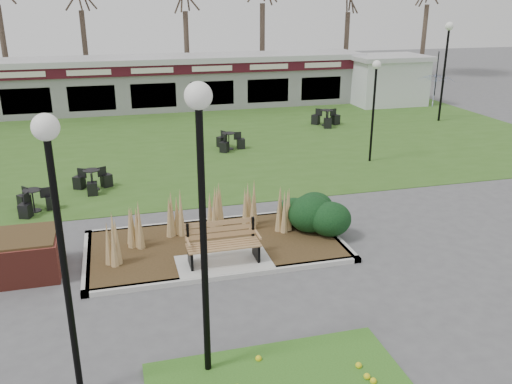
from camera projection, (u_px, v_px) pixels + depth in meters
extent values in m
plane|color=#515154|center=(225.00, 270.00, 12.56)|extent=(100.00, 100.00, 0.00)
cube|color=#355D1D|center=(168.00, 143.00, 23.47)|extent=(34.00, 16.00, 0.02)
cube|color=#382B16|center=(215.00, 246.00, 13.63)|extent=(6.22, 3.22, 0.12)
cube|color=#B7B7B2|center=(229.00, 276.00, 12.17)|extent=(6.40, 0.18, 0.12)
cube|color=#B7B7B2|center=(204.00, 222.00, 15.09)|extent=(6.40, 0.18, 0.12)
cube|color=#B7B7B2|center=(87.00, 260.00, 12.87)|extent=(0.18, 3.40, 0.12)
cube|color=#B7B7B2|center=(330.00, 233.00, 14.39)|extent=(0.18, 3.40, 0.12)
cube|color=#B7B7B2|center=(224.00, 264.00, 12.67)|extent=(2.20, 1.20, 0.13)
cone|color=tan|center=(136.00, 224.00, 13.32)|extent=(0.36, 0.36, 1.15)
cone|color=tan|center=(175.00, 214.00, 13.92)|extent=(0.36, 0.36, 1.15)
cone|color=tan|center=(215.00, 208.00, 14.37)|extent=(0.36, 0.36, 1.15)
cone|color=tan|center=(250.00, 207.00, 14.41)|extent=(0.36, 0.36, 1.15)
cone|color=tan|center=(283.00, 210.00, 14.24)|extent=(0.36, 0.36, 1.15)
cone|color=tan|center=(116.00, 240.00, 12.47)|extent=(0.36, 0.36, 1.15)
ellipsoid|color=black|center=(310.00, 214.00, 14.27)|extent=(1.21, 1.10, 0.99)
ellipsoid|color=black|center=(330.00, 219.00, 14.02)|extent=(1.10, 1.00, 0.90)
ellipsoid|color=black|center=(314.00, 208.00, 14.82)|extent=(1.06, 0.96, 0.86)
ellipsoid|color=black|center=(293.00, 212.00, 14.69)|extent=(0.92, 0.84, 0.76)
cube|color=#A5764A|center=(224.00, 245.00, 12.51)|extent=(1.70, 0.57, 0.04)
cube|color=#A5764A|center=(221.00, 229.00, 12.69)|extent=(1.70, 0.13, 0.44)
cube|color=black|center=(190.00, 258.00, 12.39)|extent=(0.06, 0.55, 0.42)
cube|color=black|center=(256.00, 250.00, 12.77)|extent=(0.06, 0.55, 0.42)
cube|color=black|center=(188.00, 234.00, 12.51)|extent=(0.06, 0.06, 0.50)
cube|color=black|center=(253.00, 227.00, 12.89)|extent=(0.06, 0.06, 0.50)
cube|color=#A5764A|center=(188.00, 242.00, 12.23)|extent=(0.05, 0.50, 0.04)
cube|color=#A5764A|center=(258.00, 235.00, 12.63)|extent=(0.05, 0.50, 0.04)
cube|color=maroon|center=(26.00, 256.00, 12.25)|extent=(1.50, 1.50, 0.90)
cube|color=#382B16|center=(23.00, 237.00, 12.09)|extent=(1.40, 1.40, 0.06)
cube|color=gray|center=(151.00, 86.00, 30.30)|extent=(24.00, 3.00, 2.60)
cube|color=#420E18|center=(152.00, 70.00, 28.54)|extent=(24.00, 0.18, 0.55)
cube|color=silver|center=(149.00, 59.00, 29.81)|extent=(24.60, 3.40, 0.30)
cube|color=silver|center=(152.00, 70.00, 28.44)|extent=(22.00, 0.02, 0.28)
cube|color=black|center=(154.00, 95.00, 29.09)|extent=(22.00, 0.10, 1.30)
cube|color=silver|center=(387.00, 82.00, 31.77)|extent=(4.00, 3.00, 2.60)
cube|color=silver|center=(388.00, 57.00, 31.30)|extent=(4.40, 3.40, 0.25)
cylinder|color=#47382B|center=(95.00, 51.00, 36.41)|extent=(0.36, 0.36, 5.17)
cylinder|color=#47382B|center=(184.00, 49.00, 37.87)|extent=(0.36, 0.36, 5.17)
cylinder|color=#47382B|center=(266.00, 47.00, 39.33)|extent=(0.36, 0.36, 5.17)
cylinder|color=#47382B|center=(343.00, 45.00, 40.79)|extent=(0.36, 0.36, 5.17)
cylinder|color=#47382B|center=(414.00, 43.00, 42.25)|extent=(0.36, 0.36, 5.17)
cylinder|color=black|center=(204.00, 252.00, 8.37)|extent=(0.11, 0.11, 4.48)
sphere|color=white|center=(198.00, 96.00, 7.55)|extent=(0.40, 0.40, 0.40)
cylinder|color=black|center=(66.00, 278.00, 7.92)|extent=(0.10, 0.10, 4.17)
sphere|color=white|center=(45.00, 127.00, 7.16)|extent=(0.38, 0.38, 0.38)
cylinder|color=black|center=(373.00, 116.00, 20.30)|extent=(0.09, 0.09, 3.52)
sphere|color=white|center=(377.00, 65.00, 19.65)|extent=(0.32, 0.32, 0.32)
cylinder|color=black|center=(444.00, 77.00, 26.97)|extent=(0.11, 0.11, 4.48)
sphere|color=white|center=(449.00, 26.00, 26.15)|extent=(0.40, 0.40, 0.40)
cylinder|color=black|center=(35.00, 211.00, 15.95)|extent=(0.39, 0.39, 0.03)
cylinder|color=black|center=(33.00, 201.00, 15.85)|extent=(0.04, 0.04, 0.64)
cylinder|color=black|center=(32.00, 190.00, 15.74)|extent=(0.53, 0.53, 0.02)
cube|color=black|center=(51.00, 202.00, 16.08)|extent=(0.34, 0.34, 0.41)
cube|color=black|center=(24.00, 201.00, 16.16)|extent=(0.42, 0.42, 0.41)
cube|color=black|center=(25.00, 211.00, 15.43)|extent=(0.39, 0.39, 0.41)
cylinder|color=black|center=(93.00, 189.00, 17.73)|extent=(0.40, 0.40, 0.03)
cylinder|color=black|center=(92.00, 180.00, 17.62)|extent=(0.05, 0.05, 0.66)
cylinder|color=black|center=(91.00, 170.00, 17.50)|extent=(0.55, 0.55, 0.02)
cube|color=black|center=(107.00, 180.00, 17.99)|extent=(0.42, 0.42, 0.42)
cube|color=black|center=(79.00, 182.00, 17.79)|extent=(0.42, 0.42, 0.42)
cube|color=black|center=(92.00, 189.00, 17.20)|extent=(0.31, 0.31, 0.42)
cylinder|color=black|center=(229.00, 149.00, 22.50)|extent=(0.40, 0.40, 0.03)
cylinder|color=black|center=(229.00, 141.00, 22.39)|extent=(0.05, 0.05, 0.66)
cylinder|color=black|center=(229.00, 133.00, 22.28)|extent=(0.55, 0.55, 0.02)
cube|color=black|center=(241.00, 144.00, 22.53)|extent=(0.33, 0.33, 0.42)
cube|color=black|center=(221.00, 142.00, 22.79)|extent=(0.42, 0.42, 0.42)
cube|color=black|center=(224.00, 147.00, 21.99)|extent=(0.43, 0.43, 0.42)
cylinder|color=black|center=(326.00, 125.00, 26.67)|extent=(0.45, 0.45, 0.03)
cylinder|color=black|center=(326.00, 118.00, 26.55)|extent=(0.05, 0.05, 0.74)
cylinder|color=black|center=(327.00, 110.00, 26.42)|extent=(0.61, 0.61, 0.03)
cube|color=black|center=(335.00, 120.00, 26.86)|extent=(0.43, 0.43, 0.47)
cube|color=black|center=(316.00, 120.00, 26.86)|extent=(0.49, 0.49, 0.47)
cube|color=black|center=(328.00, 123.00, 26.06)|extent=(0.43, 0.43, 0.47)
cylinder|color=black|center=(434.00, 98.00, 27.83)|extent=(0.06, 0.06, 2.20)
imported|color=#364EBF|center=(435.00, 91.00, 27.71)|extent=(2.17, 2.20, 1.69)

